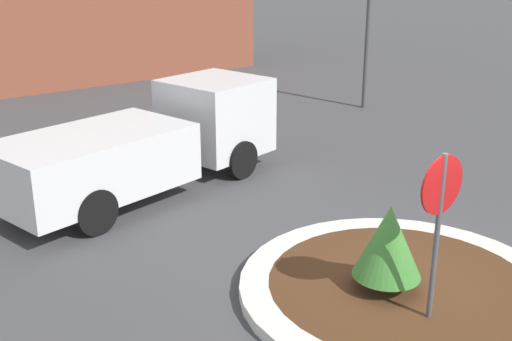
% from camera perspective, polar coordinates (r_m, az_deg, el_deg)
% --- Properties ---
extents(ground_plane, '(120.00, 120.00, 0.00)m').
position_cam_1_polar(ground_plane, '(9.71, 12.74, -10.66)').
color(ground_plane, '#474749').
extents(traffic_island, '(4.70, 4.70, 0.18)m').
position_cam_1_polar(traffic_island, '(9.66, 12.78, -10.20)').
color(traffic_island, silver).
rests_on(traffic_island, ground_plane).
extents(stop_sign, '(0.77, 0.07, 2.43)m').
position_cam_1_polar(stop_sign, '(8.24, 16.00, -3.38)').
color(stop_sign, '#4C4C51').
rests_on(stop_sign, ground_plane).
extents(island_shrub, '(0.96, 0.96, 1.27)m').
position_cam_1_polar(island_shrub, '(9.09, 11.70, -6.17)').
color(island_shrub, brown).
rests_on(island_shrub, traffic_island).
extents(utility_truck, '(6.40, 3.24, 2.02)m').
position_cam_1_polar(utility_truck, '(13.17, -9.39, 2.53)').
color(utility_truck, white).
rests_on(utility_truck, ground_plane).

